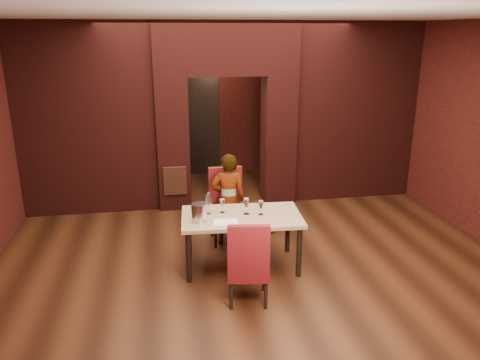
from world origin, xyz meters
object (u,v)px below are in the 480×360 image
(wine_glass_a, at_px, (222,206))
(wine_glass_b, at_px, (246,206))
(dining_table, at_px, (242,241))
(person_seated, at_px, (228,200))
(wine_glass_c, at_px, (261,208))
(chair_far, at_px, (227,207))
(potted_plant, at_px, (270,217))
(wine_bucket, at_px, (199,213))
(chair_near, at_px, (248,260))
(water_bottle, at_px, (209,203))

(wine_glass_a, distance_m, wine_glass_b, 0.32)
(dining_table, height_order, wine_glass_a, wine_glass_a)
(person_seated, xyz_separation_m, wine_glass_c, (0.32, -0.74, 0.13))
(chair_far, xyz_separation_m, potted_plant, (0.71, 0.25, -0.32))
(wine_bucket, bearing_deg, chair_near, -56.02)
(wine_bucket, height_order, potted_plant, wine_bucket)
(dining_table, relative_size, person_seated, 1.13)
(person_seated, height_order, water_bottle, person_seated)
(wine_glass_c, bearing_deg, wine_glass_b, 164.66)
(wine_glass_b, bearing_deg, wine_glass_c, -15.34)
(wine_glass_c, height_order, water_bottle, water_bottle)
(wine_glass_a, bearing_deg, chair_near, -80.60)
(wine_glass_c, distance_m, water_bottle, 0.69)
(dining_table, height_order, water_bottle, water_bottle)
(dining_table, height_order, person_seated, person_seated)
(wine_glass_c, height_order, wine_bucket, wine_bucket)
(chair_far, height_order, person_seated, person_seated)
(chair_near, distance_m, person_seated, 1.58)
(person_seated, distance_m, potted_plant, 0.90)
(chair_near, bearing_deg, wine_glass_c, -102.46)
(wine_glass_c, height_order, potted_plant, wine_glass_c)
(person_seated, height_order, potted_plant, person_seated)
(wine_glass_a, height_order, wine_bucket, wine_bucket)
(wine_glass_c, bearing_deg, chair_far, 111.57)
(dining_table, bearing_deg, wine_glass_a, 153.78)
(chair_far, bearing_deg, wine_bucket, -118.72)
(chair_far, height_order, water_bottle, chair_far)
(wine_glass_b, height_order, potted_plant, wine_glass_b)
(chair_near, xyz_separation_m, person_seated, (0.01, 1.57, 0.18))
(wine_glass_b, bearing_deg, potted_plant, 60.64)
(potted_plant, bearing_deg, chair_near, -110.67)
(wine_glass_a, bearing_deg, dining_table, -30.19)
(wine_bucket, bearing_deg, wine_glass_a, 37.27)
(person_seated, bearing_deg, potted_plant, -147.90)
(wine_glass_b, xyz_separation_m, wine_bucket, (-0.63, -0.15, 0.01))
(wine_glass_b, bearing_deg, person_seated, 101.24)
(wine_glass_c, bearing_deg, chair_near, -111.61)
(dining_table, distance_m, chair_near, 0.86)
(chair_near, bearing_deg, wine_glass_b, -90.10)
(person_seated, bearing_deg, wine_glass_b, 108.76)
(dining_table, distance_m, potted_plant, 1.23)
(chair_far, bearing_deg, dining_table, -85.36)
(wine_glass_b, bearing_deg, chair_far, 100.28)
(chair_near, height_order, wine_bucket, chair_near)
(wine_glass_b, height_order, wine_glass_c, wine_glass_b)
(chair_far, height_order, potted_plant, chair_far)
(dining_table, bearing_deg, person_seated, 99.27)
(wine_glass_b, distance_m, wine_bucket, 0.65)
(person_seated, distance_m, wine_bucket, 0.99)
(wine_glass_a, bearing_deg, water_bottle, -180.00)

